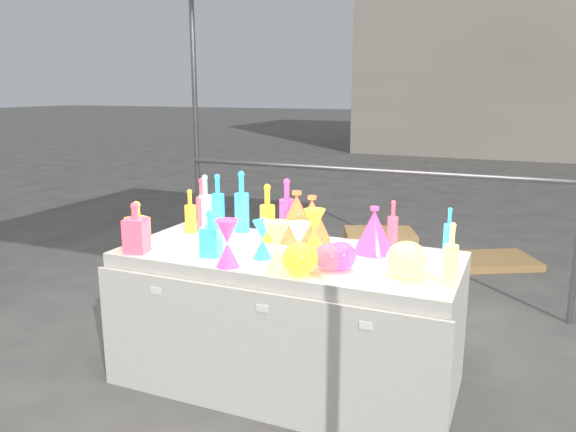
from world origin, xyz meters
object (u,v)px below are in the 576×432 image
at_px(decanter_0, 137,224).
at_px(lampshade_0, 312,218).
at_px(display_table, 287,319).
at_px(cardboard_box_closed, 379,255).
at_px(globe_0, 300,260).
at_px(bottle_0, 190,211).

bearing_deg(decanter_0, lampshade_0, 48.89).
height_order(display_table, cardboard_box_closed, display_table).
relative_size(cardboard_box_closed, lampshade_0, 2.21).
height_order(globe_0, lampshade_0, lampshade_0).
bearing_deg(decanter_0, display_table, 32.55).
distance_m(decanter_0, globe_0, 1.01).
bearing_deg(bottle_0, cardboard_box_closed, 66.88).
relative_size(display_table, lampshade_0, 7.05).
xyz_separation_m(display_table, globe_0, (0.19, -0.29, 0.44)).
bearing_deg(cardboard_box_closed, bottle_0, -135.21).
xyz_separation_m(cardboard_box_closed, decanter_0, (-0.84, -2.13, 0.67)).
relative_size(decanter_0, lampshade_0, 0.98).
height_order(cardboard_box_closed, globe_0, globe_0).
relative_size(cardboard_box_closed, globe_0, 3.41).
bearing_deg(cardboard_box_closed, lampshade_0, -112.20).
bearing_deg(display_table, bottle_0, 166.14).
height_order(cardboard_box_closed, lampshade_0, lampshade_0).
height_order(display_table, bottle_0, bottle_0).
bearing_deg(display_table, globe_0, -56.89).
height_order(display_table, decanter_0, decanter_0).
xyz_separation_m(display_table, cardboard_box_closed, (0.03, 1.92, -0.16)).
relative_size(bottle_0, lampshade_0, 1.01).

